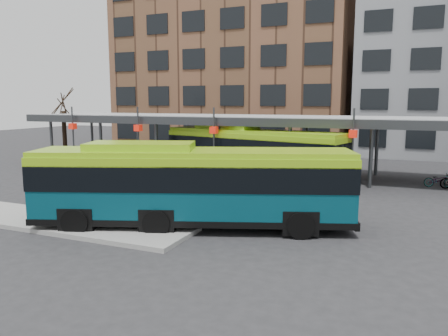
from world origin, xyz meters
TOP-DOWN VIEW (x-y plane):
  - ground at (0.00, 0.00)m, footprint 120.00×120.00m
  - boarding_island at (-5.50, -3.00)m, footprint 14.00×3.00m
  - canopy at (-0.06, 12.87)m, footprint 40.00×6.53m
  - tree at (-18.00, 12.00)m, footprint 1.64×1.64m
  - building_brick at (-10.00, 32.00)m, footprint 26.00×14.00m
  - bus_front at (0.94, -1.28)m, footprint 12.99×6.96m
  - bus_rear at (-0.75, 10.91)m, footprint 13.34×6.09m
  - pedestrian at (-3.53, -3.80)m, footprint 0.55×0.66m

SIDE VIEW (x-z plane):
  - ground at x=0.00m, z-range 0.00..0.00m
  - boarding_island at x=-5.50m, z-range 0.00..0.18m
  - pedestrian at x=-3.53m, z-range 0.19..1.74m
  - bus_front at x=0.94m, z-range 0.07..3.61m
  - bus_rear at x=-0.75m, z-range 0.07..3.68m
  - tree at x=-18.00m, z-range -0.36..5.23m
  - canopy at x=-0.06m, z-range 1.51..6.31m
  - building_brick at x=-10.00m, z-range 0.00..22.00m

